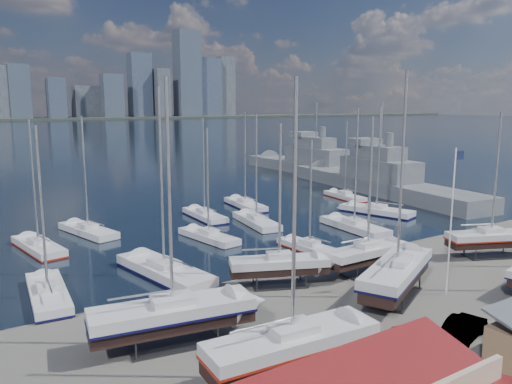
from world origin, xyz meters
TOP-DOWN VIEW (x-y plane):
  - ground at (0.00, -10.00)m, footprint 1400.00×1400.00m
  - sailboat_cradle_0 at (-20.07, -8.67)m, footprint 11.33×4.75m
  - sailboat_cradle_1 at (-15.92, -16.38)m, footprint 11.00×3.73m
  - sailboat_cradle_2 at (-7.71, -3.53)m, footprint 8.98×5.66m
  - sailboat_cradle_3 at (-1.09, -11.02)m, footprint 11.81×8.05m
  - sailboat_cradle_4 at (1.31, -5.30)m, footprint 9.09×2.64m
  - sailboat_cradle_6 at (16.13, -8.55)m, footprint 9.63×6.16m
  - sailboat_moored_0 at (-25.59, 4.40)m, footprint 3.62×10.22m
  - sailboat_moored_1 at (-23.75, 19.84)m, footprint 4.39×10.38m
  - sailboat_moored_2 at (-17.29, 23.97)m, footprint 5.22×10.53m
  - sailboat_moored_3 at (-15.33, 4.36)m, footprint 5.53×12.68m
  - sailboat_moored_4 at (-5.90, 13.53)m, footprint 3.97×9.53m
  - sailboat_moored_5 at (-1.09, 24.02)m, footprint 3.13×9.99m
  - sailboat_moored_6 at (1.35, 3.44)m, footprint 3.05×8.73m
  - sailboat_moored_7 at (3.03, 16.88)m, footprint 4.44×10.58m
  - sailboat_moored_8 at (7.79, 27.46)m, footprint 3.99×10.60m
  - sailboat_moored_9 at (12.04, 7.62)m, footprint 3.75×10.99m
  - sailboat_moored_10 at (21.62, 12.92)m, footprint 6.13×11.42m
  - sailboat_moored_11 at (26.12, 24.60)m, footprint 3.73×9.54m
  - naval_ship_east at (35.97, 26.21)m, footprint 13.41×47.67m
  - naval_ship_west at (42.20, 52.08)m, footprint 7.65×46.48m
  - car_a at (-7.08, -18.03)m, footprint 2.20×4.08m
  - car_b at (-2.90, -18.65)m, footprint 5.20×2.99m
  - flagpole at (3.21, -12.83)m, footprint 1.10×0.12m

SIDE VIEW (x-z plane):
  - ground at x=0.00m, z-range 0.00..0.00m
  - sailboat_moored_11 at x=26.12m, z-range -6.64..7.25m
  - sailboat_moored_5 at x=-1.09m, z-range -7.09..7.70m
  - sailboat_moored_0 at x=-25.59m, z-range -7.19..7.80m
  - sailboat_moored_1 at x=-23.75m, z-range -7.21..7.83m
  - sailboat_moored_8 at x=7.79m, z-range -7.43..8.05m
  - sailboat_moored_6 at x=1.35m, z-range -6.10..6.71m
  - sailboat_moored_10 at x=21.62m, z-range -7.91..8.53m
  - sailboat_moored_3 at x=-15.33m, z-range -8.86..9.48m
  - sailboat_moored_2 at x=-17.29m, z-range -7.34..7.98m
  - sailboat_moored_7 at x=3.03m, z-range -7.42..8.07m
  - sailboat_moored_4 at x=-5.90m, z-range -6.65..7.30m
  - sailboat_moored_9 at x=12.04m, z-range -7.84..8.48m
  - car_a at x=-7.08m, z-range 0.00..1.32m
  - car_b at x=-2.90m, z-range 0.00..1.62m
  - naval_ship_west at x=42.20m, z-range -7.43..10.75m
  - naval_ship_east at x=35.97m, z-range -7.45..10.78m
  - sailboat_cradle_2 at x=-7.71m, z-range -5.19..9.18m
  - sailboat_cradle_4 at x=1.31m, z-range -5.42..9.46m
  - sailboat_cradle_6 at x=16.13m, z-range -5.57..9.63m
  - sailboat_cradle_1 at x=-15.92m, z-range -6.55..10.83m
  - sailboat_cradle_0 at x=-20.07m, z-range -6.65..10.96m
  - sailboat_cradle_3 at x=-1.09m, z-range -7.05..11.46m
  - flagpole at x=3.21m, z-range 0.98..13.45m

